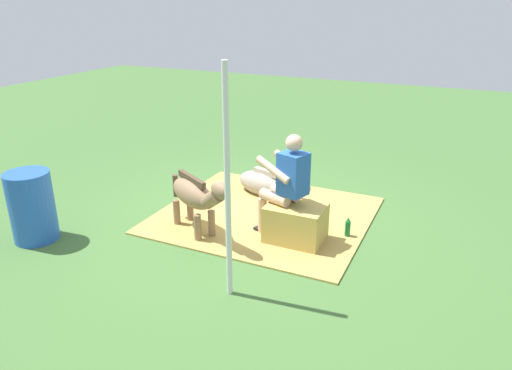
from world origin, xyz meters
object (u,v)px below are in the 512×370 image
(soda_bottle, at_px, (348,228))
(water_barrel, at_px, (32,207))
(hay_bale, at_px, (295,224))
(pony_standing, at_px, (196,195))
(person_seated, at_px, (285,182))
(pony_lying, at_px, (267,185))
(tent_pole_left, at_px, (227,187))

(soda_bottle, relative_size, water_barrel, 0.32)
(hay_bale, bearing_deg, pony_standing, 15.01)
(hay_bale, xyz_separation_m, person_seated, (0.16, -0.04, 0.51))
(hay_bale, height_order, person_seated, person_seated)
(pony_lying, distance_m, tent_pole_left, 2.76)
(pony_lying, height_order, tent_pole_left, tent_pole_left)
(hay_bale, relative_size, water_barrel, 0.79)
(person_seated, bearing_deg, soda_bottle, -155.24)
(person_seated, xyz_separation_m, pony_standing, (1.05, 0.36, -0.23))
(hay_bale, xyz_separation_m, tent_pole_left, (0.21, 1.33, 0.92))
(water_barrel, bearing_deg, pony_standing, -150.90)
(person_seated, relative_size, soda_bottle, 4.89)
(pony_lying, bearing_deg, water_barrel, 49.97)
(soda_bottle, bearing_deg, water_barrel, 25.33)
(soda_bottle, relative_size, tent_pole_left, 0.12)
(pony_lying, bearing_deg, tent_pole_left, 105.05)
(hay_bale, xyz_separation_m, pony_lying, (0.88, -1.17, -0.05))
(hay_bale, distance_m, pony_lying, 1.47)
(person_seated, relative_size, tent_pole_left, 0.58)
(person_seated, height_order, water_barrel, person_seated)
(pony_lying, bearing_deg, person_seated, 122.72)
(hay_bale, distance_m, tent_pole_left, 1.63)
(water_barrel, bearing_deg, tent_pole_left, 179.33)
(hay_bale, xyz_separation_m, soda_bottle, (-0.56, -0.37, -0.11))
(pony_standing, bearing_deg, hay_bale, -164.99)
(person_seated, height_order, pony_lying, person_seated)
(person_seated, bearing_deg, water_barrel, 25.48)
(soda_bottle, bearing_deg, pony_standing, 21.38)
(pony_standing, height_order, tent_pole_left, tent_pole_left)
(soda_bottle, xyz_separation_m, tent_pole_left, (0.78, 1.70, 1.03))
(hay_bale, relative_size, pony_lying, 0.51)
(water_barrel, bearing_deg, person_seated, -154.52)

